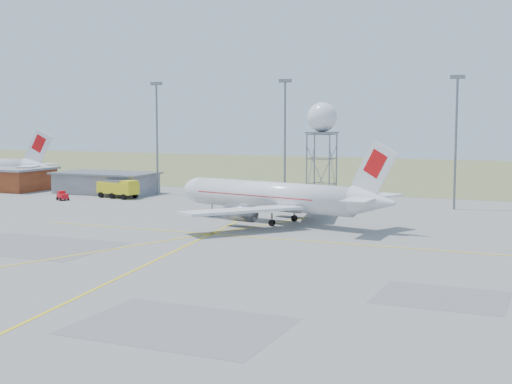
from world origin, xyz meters
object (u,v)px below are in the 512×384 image
at_px(airliner_main, 275,197).
at_px(fire_truck, 119,189).
at_px(baggage_tug, 63,197).
at_px(radar_tower, 322,149).

relative_size(airliner_main, fire_truck, 3.96).
distance_m(airliner_main, baggage_tug, 44.47).
bearing_deg(fire_truck, radar_tower, 12.10).
relative_size(airliner_main, baggage_tug, 13.70).
relative_size(radar_tower, baggage_tug, 6.73).
height_order(airliner_main, baggage_tug, airliner_main).
xyz_separation_m(airliner_main, baggage_tug, (-43.25, 9.93, -2.90)).
xyz_separation_m(airliner_main, fire_truck, (-36.33, 16.57, -1.96)).
height_order(radar_tower, fire_truck, radar_tower).
bearing_deg(radar_tower, airliner_main, -93.67).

